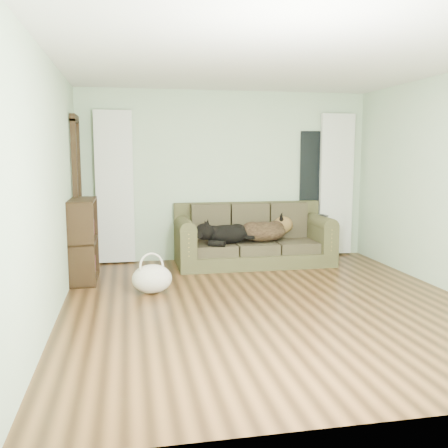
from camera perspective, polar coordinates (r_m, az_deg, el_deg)
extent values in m
plane|color=#342010|center=(5.61, 5.26, -9.07)|extent=(5.00, 5.00, 0.00)
plane|color=white|center=(5.45, 5.63, 18.09)|extent=(5.00, 5.00, 0.00)
cube|color=#B4CEA9|center=(7.80, 0.23, 5.50)|extent=(4.50, 0.04, 2.60)
cube|color=#B4CEA9|center=(5.21, -19.11, 3.78)|extent=(0.04, 5.00, 2.60)
cube|color=silver|center=(7.58, -12.39, 4.11)|extent=(0.55, 0.08, 2.25)
cube|color=silver|center=(8.27, 12.70, 4.41)|extent=(0.55, 0.08, 2.25)
cube|color=black|center=(8.17, 10.36, 6.19)|extent=(0.50, 0.03, 1.20)
cube|color=#322112|center=(7.25, -16.39, 3.00)|extent=(0.07, 0.60, 2.10)
cube|color=#3A371B|center=(7.45, 3.44, -1.21)|extent=(2.30, 0.99, 0.94)
ellipsoid|color=black|center=(7.24, 0.00, -1.22)|extent=(0.68, 0.48, 0.28)
ellipsoid|color=black|center=(7.47, 4.72, -0.88)|extent=(0.75, 0.54, 0.33)
cube|color=black|center=(7.60, 11.36, 0.97)|extent=(0.06, 0.18, 0.02)
ellipsoid|color=silver|center=(6.02, -8.24, -6.34)|extent=(0.52, 0.43, 0.35)
cube|color=#322112|center=(6.74, -15.72, -2.06)|extent=(0.32, 0.86, 1.07)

